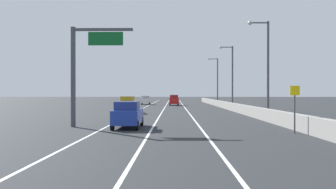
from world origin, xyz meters
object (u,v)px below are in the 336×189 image
object	(u,v)px
car_red_1	(174,100)
car_white_3	(146,100)
overhead_sign_gantry	(83,64)
lamp_post_right_fourth	(216,78)
lamp_post_right_third	(231,73)
car_blue_2	(128,115)
car_yellow_0	(128,105)
speed_advisory_sign	(295,105)
lamp_post_right_second	(265,62)

from	to	relation	value
car_red_1	car_white_3	bearing A→B (deg)	138.78
overhead_sign_gantry	lamp_post_right_fourth	world-z (taller)	lamp_post_right_fourth
lamp_post_right_third	car_blue_2	bearing A→B (deg)	-112.83
overhead_sign_gantry	car_yellow_0	world-z (taller)	overhead_sign_gantry
car_yellow_0	car_red_1	bearing A→B (deg)	77.90
overhead_sign_gantry	speed_advisory_sign	xyz separation A→B (m)	(14.40, -4.10, -2.96)
overhead_sign_gantry	car_blue_2	world-z (taller)	overhead_sign_gantry
overhead_sign_gantry	car_red_1	size ratio (longest dim) A/B	1.71
lamp_post_right_third	car_blue_2	distance (m)	31.62
lamp_post_right_fourth	car_red_1	xyz separation A→B (m)	(-8.78, -1.56, -4.58)
lamp_post_right_third	car_white_3	world-z (taller)	lamp_post_right_third
car_yellow_0	speed_advisory_sign	bearing A→B (deg)	-59.06
lamp_post_right_fourth	car_yellow_0	world-z (taller)	lamp_post_right_fourth
car_red_1	car_blue_2	world-z (taller)	car_red_1
lamp_post_right_second	car_yellow_0	bearing A→B (deg)	149.05
car_yellow_0	car_blue_2	world-z (taller)	car_yellow_0
car_yellow_0	car_white_3	world-z (taller)	car_yellow_0
lamp_post_right_fourth	speed_advisory_sign	bearing A→B (deg)	-91.41
lamp_post_right_fourth	car_yellow_0	distance (m)	32.66
speed_advisory_sign	lamp_post_right_second	xyz separation A→B (m)	(1.61, 13.32, 3.89)
speed_advisory_sign	car_red_1	size ratio (longest dim) A/B	0.68
speed_advisory_sign	lamp_post_right_second	distance (m)	13.97
overhead_sign_gantry	lamp_post_right_second	size ratio (longest dim) A/B	0.76
car_yellow_0	overhead_sign_gantry	bearing A→B (deg)	-93.24
overhead_sign_gantry	car_white_3	xyz separation A→B (m)	(0.70, 50.90, -3.77)
overhead_sign_gantry	car_red_1	xyz separation A→B (m)	(6.88, 45.49, -3.66)
overhead_sign_gantry	lamp_post_right_third	size ratio (longest dim) A/B	0.76
overhead_sign_gantry	car_yellow_0	xyz separation A→B (m)	(1.03, 18.21, -3.68)
speed_advisory_sign	car_yellow_0	xyz separation A→B (m)	(-13.37, 22.31, -0.71)
overhead_sign_gantry	car_red_1	bearing A→B (deg)	81.40
lamp_post_right_third	overhead_sign_gantry	bearing A→B (deg)	-119.01
lamp_post_right_second	lamp_post_right_fourth	distance (m)	37.83
lamp_post_right_second	car_yellow_0	distance (m)	18.07
overhead_sign_gantry	speed_advisory_sign	world-z (taller)	overhead_sign_gantry
lamp_post_right_third	lamp_post_right_fourth	xyz separation A→B (m)	(0.06, 18.91, 0.00)
lamp_post_right_second	car_blue_2	size ratio (longest dim) A/B	2.17
lamp_post_right_second	car_white_3	bearing A→B (deg)	110.18
car_yellow_0	car_blue_2	distance (m)	19.05
car_red_1	car_blue_2	bearing A→B (deg)	-94.23
lamp_post_right_fourth	car_blue_2	world-z (taller)	lamp_post_right_fourth
car_yellow_0	lamp_post_right_second	bearing A→B (deg)	-30.95
speed_advisory_sign	car_red_1	xyz separation A→B (m)	(-7.52, 49.59, -0.70)
lamp_post_right_third	lamp_post_right_fourth	bearing A→B (deg)	89.82
car_white_3	overhead_sign_gantry	bearing A→B (deg)	-90.79
speed_advisory_sign	car_blue_2	size ratio (longest dim) A/B	0.66
lamp_post_right_fourth	car_blue_2	xyz separation A→B (m)	(-12.19, -47.74, -4.69)
speed_advisory_sign	lamp_post_right_third	world-z (taller)	lamp_post_right_third
car_yellow_0	car_white_3	xyz separation A→B (m)	(-0.33, 32.69, -0.10)
car_white_3	car_blue_2	bearing A→B (deg)	-86.93
lamp_post_right_second	car_white_3	xyz separation A→B (m)	(-15.32, 41.68, -4.69)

